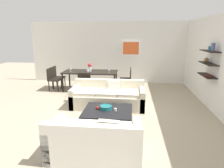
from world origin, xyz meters
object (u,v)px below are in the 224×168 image
object	(u,v)px
sofa_beige	(108,97)
apple_on_coffee_table	(97,108)
dining_chair_left_far	(57,76)
wine_glass_left_near	(70,69)
decorative_bowl	(106,107)
dining_chair_left_near	(53,78)
dining_table	(90,73)
dining_chair_right_near	(127,80)
wine_glass_right_near	(109,70)
centerpiece_vase	(90,67)
dining_chair_right_far	(128,77)
coffee_table	(108,117)
wine_glass_foot	(88,70)
loveseat_white	(95,141)
dining_chair_foot	(85,83)
candle_jar	(115,110)

from	to	relation	value
sofa_beige	apple_on_coffee_table	world-z (taller)	sofa_beige
dining_chair_left_far	wine_glass_left_near	distance (m)	0.85
decorative_bowl	dining_chair_left_far	distance (m)	3.98
apple_on_coffee_table	dining_chair_left_near	size ratio (longest dim) A/B	0.08
dining_table	dining_chair_left_near	size ratio (longest dim) A/B	2.37
dining_chair_left_far	sofa_beige	bearing A→B (deg)	-39.59
dining_chair_right_near	wine_glass_right_near	xyz separation A→B (m)	(-0.70, 0.10, 0.35)
sofa_beige	centerpiece_vase	world-z (taller)	centerpiece_vase
dining_table	dining_chair_right_near	world-z (taller)	dining_chair_right_near
dining_table	dining_chair_right_far	world-z (taller)	dining_chair_right_far
wine_glass_left_near	dining_table	bearing A→B (deg)	8.85
coffee_table	dining_chair_right_far	bearing A→B (deg)	83.05
wine_glass_left_near	wine_glass_foot	xyz separation A→B (m)	(0.75, -0.30, 0.00)
loveseat_white	dining_table	world-z (taller)	loveseat_white
decorative_bowl	dining_chair_foot	world-z (taller)	dining_chair_foot
loveseat_white	wine_glass_foot	distance (m)	4.04
dining_chair_left_far	wine_glass_foot	xyz separation A→B (m)	(1.45, -0.62, 0.36)
coffee_table	dining_chair_left_near	world-z (taller)	dining_chair_left_near
sofa_beige	loveseat_white	world-z (taller)	same
sofa_beige	coffee_table	world-z (taller)	sofa_beige
coffee_table	wine_glass_foot	xyz separation A→B (m)	(-1.06, 2.56, 0.68)
wine_glass_left_near	candle_jar	bearing A→B (deg)	-55.40
candle_jar	dining_chair_foot	xyz separation A→B (m)	(-1.25, 2.14, 0.09)
apple_on_coffee_table	dining_chair_right_near	bearing A→B (deg)	76.70
dining_chair_right_far	wine_glass_right_near	size ratio (longest dim) A/B	6.20
decorative_bowl	loveseat_white	bearing A→B (deg)	-90.15
sofa_beige	coffee_table	distance (m)	1.24
dining_table	dining_chair_left_near	bearing A→B (deg)	-171.67
dining_chair_right_near	centerpiece_vase	distance (m)	1.54
dining_chair_right_far	wine_glass_left_near	world-z (taller)	wine_glass_left_near
candle_jar	coffee_table	bearing A→B (deg)	166.38
coffee_table	dining_chair_right_near	size ratio (longest dim) A/B	1.33
decorative_bowl	apple_on_coffee_table	size ratio (longest dim) A/B	4.09
dining_chair_foot	coffee_table	bearing A→B (deg)	-63.06
dining_table	dining_chair_right_far	xyz separation A→B (m)	(1.45, 0.21, -0.18)
sofa_beige	apple_on_coffee_table	distance (m)	1.22
loveseat_white	decorative_bowl	distance (m)	1.37
dining_chair_left_near	wine_glass_foot	size ratio (longest dim) A/B	5.20
wine_glass_left_near	wine_glass_right_near	xyz separation A→B (m)	(1.50, 0.00, -0.02)
dining_chair_right_near	candle_jar	bearing A→B (deg)	-94.12
apple_on_coffee_table	dining_chair_foot	xyz separation A→B (m)	(-0.80, 2.07, 0.09)
loveseat_white	dining_chair_foot	xyz separation A→B (m)	(-1.00, 3.40, 0.21)
decorative_bowl	dining_chair_foot	xyz separation A→B (m)	(-1.00, 2.04, 0.08)
sofa_beige	dining_table	size ratio (longest dim) A/B	1.04
dining_chair_foot	wine_glass_right_near	bearing A→B (deg)	45.45
loveseat_white	dining_chair_left_near	distance (m)	4.76
loveseat_white	dining_chair_left_near	size ratio (longest dim) A/B	1.88
decorative_bowl	dining_chair_right_near	bearing A→B (deg)	80.61
dining_chair_foot	dining_chair_right_far	xyz separation A→B (m)	(1.45, 1.09, 0.00)
wine_glass_right_near	centerpiece_vase	xyz separation A→B (m)	(-0.76, 0.10, 0.09)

